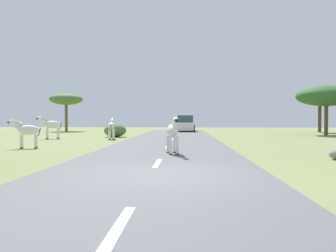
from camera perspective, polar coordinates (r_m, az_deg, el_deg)
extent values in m
plane|color=olive|center=(8.08, -0.32, -8.92)|extent=(90.00, 90.00, 0.00)
cube|color=#56595B|center=(8.11, -3.07, -8.71)|extent=(6.00, 64.00, 0.05)
cube|color=silver|center=(4.26, -9.02, -17.64)|extent=(0.16, 2.00, 0.01)
cube|color=silver|center=(10.07, -1.87, -6.58)|extent=(0.16, 2.00, 0.01)
cube|color=silver|center=(16.02, -0.06, -3.64)|extent=(0.16, 2.00, 0.01)
cube|color=silver|center=(22.00, 0.76, -2.29)|extent=(0.16, 2.00, 0.01)
cube|color=silver|center=(27.98, 1.23, -1.52)|extent=(0.16, 2.00, 0.01)
cube|color=silver|center=(33.98, 1.54, -1.02)|extent=(0.16, 2.00, 0.01)
ellipsoid|color=silver|center=(12.64, 0.81, -0.78)|extent=(0.61, 1.11, 0.49)
cylinder|color=silver|center=(12.32, 0.45, -3.48)|extent=(0.12, 0.12, 0.71)
cylinder|color=#28231E|center=(12.35, 0.45, -5.02)|extent=(0.14, 0.14, 0.05)
cylinder|color=silver|center=(12.36, 1.67, -3.46)|extent=(0.12, 0.12, 0.71)
cylinder|color=#28231E|center=(12.39, 1.67, -5.00)|extent=(0.14, 0.14, 0.05)
cylinder|color=silver|center=(12.99, -0.01, -3.23)|extent=(0.12, 0.12, 0.71)
cylinder|color=#28231E|center=(13.02, -0.01, -4.69)|extent=(0.14, 0.14, 0.05)
cylinder|color=silver|center=(13.03, 1.15, -3.22)|extent=(0.12, 0.12, 0.71)
cylinder|color=#28231E|center=(13.06, 1.15, -4.67)|extent=(0.14, 0.14, 0.05)
cylinder|color=silver|center=(12.14, 1.18, 0.33)|extent=(0.26, 0.40, 0.42)
cube|color=black|center=(12.14, 1.18, 0.74)|extent=(0.10, 0.35, 0.29)
ellipsoid|color=silver|center=(11.90, 1.37, 1.06)|extent=(0.27, 0.48, 0.23)
ellipsoid|color=black|center=(11.72, 1.52, 0.98)|extent=(0.16, 0.18, 0.14)
cone|color=silver|center=(12.00, 0.97, 1.61)|extent=(0.10, 0.10, 0.13)
cone|color=silver|center=(12.02, 1.60, 1.61)|extent=(0.10, 0.10, 0.13)
cylinder|color=black|center=(13.16, 0.45, -1.11)|extent=(0.07, 0.15, 0.42)
ellipsoid|color=silver|center=(24.42, -19.75, 0.23)|extent=(1.20, 1.04, 0.54)
cylinder|color=silver|center=(24.49, -20.67, -1.22)|extent=(0.16, 0.16, 0.78)
cylinder|color=#28231E|center=(24.51, -20.66, -2.07)|extent=(0.18, 0.18, 0.05)
cylinder|color=silver|center=(24.21, -20.52, -1.25)|extent=(0.16, 0.16, 0.78)
cylinder|color=#28231E|center=(24.23, -20.52, -2.11)|extent=(0.18, 0.18, 0.05)
cylinder|color=silver|center=(24.66, -18.97, -1.19)|extent=(0.16, 0.16, 0.78)
cylinder|color=#28231E|center=(24.68, -18.96, -2.03)|extent=(0.18, 0.18, 0.05)
cylinder|color=silver|center=(24.38, -18.80, -1.22)|extent=(0.16, 0.16, 0.78)
cylinder|color=#28231E|center=(24.40, -18.80, -2.07)|extent=(0.18, 0.18, 0.05)
cylinder|color=silver|center=(24.29, -21.01, 0.88)|extent=(0.45, 0.41, 0.46)
cube|color=black|center=(24.29, -21.01, 1.10)|extent=(0.33, 0.25, 0.32)
ellipsoid|color=silver|center=(24.24, -21.64, 1.27)|extent=(0.53, 0.46, 0.25)
ellipsoid|color=black|center=(24.20, -22.10, 1.23)|extent=(0.23, 0.22, 0.15)
cone|color=silver|center=(24.34, -21.39, 1.57)|extent=(0.13, 0.13, 0.15)
cone|color=silver|center=(24.19, -21.32, 1.57)|extent=(0.13, 0.13, 0.15)
cylinder|color=black|center=(24.55, -18.45, 0.01)|extent=(0.16, 0.13, 0.46)
ellipsoid|color=silver|center=(22.49, -9.96, 0.04)|extent=(0.55, 1.11, 0.51)
cylinder|color=silver|center=(22.85, -9.52, -1.39)|extent=(0.12, 0.12, 0.73)
cylinder|color=#28231E|center=(22.87, -9.52, -2.25)|extent=(0.14, 0.14, 0.05)
cylinder|color=silver|center=(22.88, -10.20, -1.39)|extent=(0.12, 0.12, 0.73)
cylinder|color=#28231E|center=(22.89, -10.20, -2.24)|extent=(0.14, 0.14, 0.05)
cylinder|color=silver|center=(22.15, -9.70, -1.48)|extent=(0.12, 0.12, 0.73)
cylinder|color=#28231E|center=(22.17, -9.69, -2.36)|extent=(0.14, 0.14, 0.05)
cylinder|color=silver|center=(22.18, -10.40, -1.48)|extent=(0.12, 0.12, 0.73)
cylinder|color=#28231E|center=(22.20, -10.39, -2.36)|extent=(0.14, 0.14, 0.05)
cylinder|color=silver|center=(23.00, -9.83, 0.71)|extent=(0.24, 0.40, 0.43)
cube|color=black|center=(23.00, -9.83, 0.93)|extent=(0.08, 0.36, 0.30)
ellipsoid|color=silver|center=(23.25, -9.77, 1.11)|extent=(0.25, 0.49, 0.23)
ellipsoid|color=black|center=(23.43, -9.72, 1.07)|extent=(0.15, 0.18, 0.14)
cone|color=silver|center=(23.13, -9.63, 1.40)|extent=(0.10, 0.10, 0.14)
cone|color=silver|center=(23.14, -9.97, 1.40)|extent=(0.10, 0.10, 0.14)
cylinder|color=black|center=(21.97, -10.10, -0.25)|extent=(0.06, 0.15, 0.43)
ellipsoid|color=silver|center=(17.04, -23.43, -0.66)|extent=(1.06, 0.62, 0.47)
cylinder|color=silver|center=(17.26, -24.37, -2.44)|extent=(0.12, 0.12, 0.68)
cylinder|color=#28231E|center=(17.29, -24.36, -3.49)|extent=(0.14, 0.14, 0.05)
cylinder|color=silver|center=(17.02, -24.58, -2.50)|extent=(0.12, 0.12, 0.68)
cylinder|color=#28231E|center=(17.04, -24.57, -3.56)|extent=(0.14, 0.14, 0.05)
cylinder|color=silver|center=(17.12, -22.25, -2.45)|extent=(0.12, 0.12, 0.68)
cylinder|color=#28231E|center=(17.14, -22.24, -3.51)|extent=(0.14, 0.14, 0.05)
cylinder|color=silver|center=(16.87, -22.43, -2.51)|extent=(0.12, 0.12, 0.68)
cylinder|color=#28231E|center=(16.89, -22.42, -3.58)|extent=(0.14, 0.14, 0.05)
cylinder|color=silver|center=(17.15, -24.99, 0.15)|extent=(0.39, 0.26, 0.40)
cube|color=black|center=(17.15, -24.99, 0.42)|extent=(0.33, 0.11, 0.28)
ellipsoid|color=silver|center=(17.21, -25.75, 0.64)|extent=(0.47, 0.28, 0.22)
ellipsoid|color=black|center=(17.25, -26.31, 0.58)|extent=(0.18, 0.16, 0.13)
cone|color=silver|center=(17.24, -25.35, 1.01)|extent=(0.10, 0.10, 0.13)
cone|color=silver|center=(17.12, -25.46, 1.01)|extent=(0.10, 0.10, 0.13)
cylinder|color=black|center=(16.93, -21.78, -0.96)|extent=(0.15, 0.07, 0.40)
cube|color=white|center=(35.20, 3.13, 0.00)|extent=(1.92, 4.25, 0.80)
cube|color=#334751|center=(34.99, 3.12, 1.27)|extent=(1.70, 2.25, 0.76)
cube|color=black|center=(37.37, 3.21, -0.35)|extent=(1.71, 0.21, 0.24)
cylinder|color=black|center=(36.55, 4.59, -0.33)|extent=(0.24, 0.69, 0.68)
cylinder|color=black|center=(36.59, 1.77, -0.33)|extent=(0.24, 0.69, 0.68)
cylinder|color=black|center=(33.85, 4.59, -0.46)|extent=(0.24, 0.69, 0.68)
cylinder|color=black|center=(33.90, 1.54, -0.46)|extent=(0.24, 0.69, 0.68)
cylinder|color=brown|center=(31.11, 26.19, 0.86)|extent=(0.31, 0.31, 2.53)
ellipsoid|color=#2D5628|center=(31.18, 26.23, 4.81)|extent=(5.06, 5.06, 1.77)
cylinder|color=#4C3823|center=(37.21, 25.25, 1.41)|extent=(0.32, 0.32, 3.17)
ellipsoid|color=#425B2D|center=(37.29, 25.29, 4.83)|extent=(3.66, 3.66, 1.28)
cylinder|color=brown|center=(39.01, -17.55, 1.37)|extent=(0.32, 0.32, 3.03)
ellipsoid|color=#4C7038|center=(39.08, -17.57, 4.56)|extent=(3.75, 3.75, 1.31)
ellipsoid|color=#4C7038|center=(25.49, -9.34, -0.77)|extent=(1.72, 1.55, 1.03)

